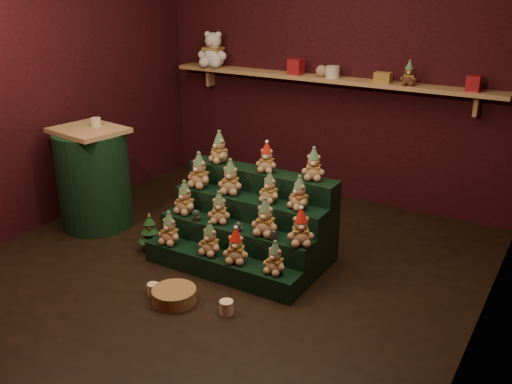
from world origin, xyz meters
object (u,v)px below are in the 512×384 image
Objects in this scene: brown_bear at (409,73)px; mug_left at (153,289)px; wicker_basket at (174,295)px; snow_globe_c at (274,235)px; snow_globe_a at (196,215)px; riser_tier_front at (220,266)px; white_bear at (213,45)px; side_table at (94,178)px; snow_globe_b at (238,226)px; mini_christmas_tree at (150,232)px; mug_right at (226,307)px.

mug_left is at bearing -126.21° from brown_bear.
snow_globe_c is at bearing 53.76° from wicker_basket.
snow_globe_a is 0.79m from wicker_basket.
riser_tier_front is 14.57× the size of snow_globe_a.
wicker_basket is at bearing -68.96° from white_bear.
side_table is (-1.61, 0.23, 0.39)m from riser_tier_front.
wicker_basket is 3.25m from white_bear.
snow_globe_b is 2.68m from white_bear.
snow_globe_c is 0.89m from wicker_basket.
snow_globe_b reaches higher than riser_tier_front.
mini_christmas_tree is at bearing -174.21° from snow_globe_b.
white_bear is at bearing 120.58° from snow_globe_a.
side_table reaches higher than snow_globe_a.
mug_right is at bearing -10.30° from side_table.
snow_globe_b is 0.37× the size of brown_bear.
snow_globe_b is 0.80× the size of mug_right.
mug_left is 0.63m from mug_right.
wicker_basket is (1.54, -0.73, -0.43)m from side_table.
riser_tier_front is at bearing -115.42° from snow_globe_b.
white_bear is (-1.17, 2.53, 1.52)m from mug_left.
white_bear reaches higher than mug_right.
mini_christmas_tree is 2.49m from white_bear.
snow_globe_b is at bearing 5.79° from mini_christmas_tree.
brown_bear is (1.08, 2.53, 1.39)m from mug_left.
snow_globe_c is 0.09× the size of side_table.
side_table is 0.89m from mini_christmas_tree.
mug_right reaches higher than mug_left.
mug_right is at bearing -95.31° from snow_globe_c.
wicker_basket reaches higher than mug_right.
snow_globe_c is at bearing 84.69° from mug_right.
snow_globe_b reaches higher than mug_left.
mug_right is (0.27, -0.59, -0.35)m from snow_globe_b.
snow_globe_a is at bearing 5.04° from side_table.
side_table is at bearing 176.69° from snow_globe_a.
mug_left is 3.08m from brown_bear.
white_bear reaches higher than snow_globe_c.
brown_bear is (1.15, 1.87, 1.02)m from snow_globe_a.
riser_tier_front is at bearing -124.62° from brown_bear.
mug_right is at bearing -61.28° from white_bear.
mug_right is 2.85m from brown_bear.
wicker_basket is at bearing -126.24° from snow_globe_c.
riser_tier_front is 4.20× the size of wicker_basket.
brown_bear is (0.80, 2.03, 1.34)m from riser_tier_front.
riser_tier_front is 0.80m from mini_christmas_tree.
snow_globe_a is 0.51m from mini_christmas_tree.
white_bear is (-1.85, 1.87, 1.16)m from snow_globe_c.
riser_tier_front is at bearing -158.39° from snow_globe_c.
riser_tier_front is 17.03× the size of snow_globe_b.
mug_left is (-0.68, -0.66, -0.36)m from snow_globe_c.
snow_globe_b is 0.17× the size of white_bear.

